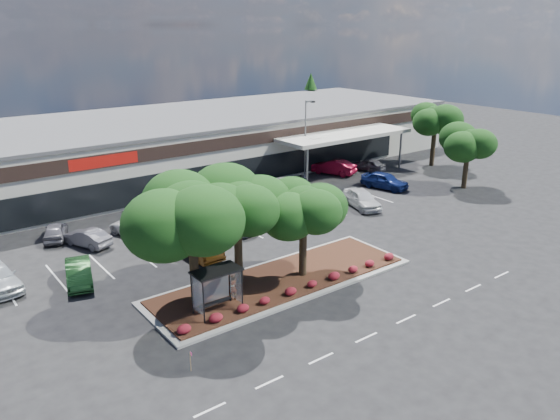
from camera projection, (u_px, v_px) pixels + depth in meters
ground at (347, 297)px, 33.52m from camera, size 160.00×160.00×0.00m
retail_store at (128, 150)px, 58.16m from camera, size 80.40×25.20×6.25m
landscape_island at (282, 280)px, 35.36m from camera, size 18.00×6.00×0.26m
lane_markings at (250, 245)px, 41.31m from camera, size 33.12×20.06×0.01m
shrub_row at (302, 287)px, 33.65m from camera, size 17.00×0.80×0.50m
bus_shelter at (215, 278)px, 30.72m from camera, size 2.75×1.55×2.59m
island_tree_west at (193, 241)px, 31.00m from camera, size 7.20×7.20×7.89m
island_tree_mid at (238, 229)px, 33.62m from camera, size 6.60×6.60×7.32m
island_tree_east at (303, 228)px, 34.90m from camera, size 5.80×5.80×6.50m
tree_east_near at (467, 157)px, 54.86m from camera, size 5.60×5.60×6.51m
tree_east_far at (434, 134)px, 63.58m from camera, size 6.40×6.40×7.62m
conifer_north_east at (310, 102)px, 84.71m from camera, size 3.96×3.96×9.00m
person_waiting at (232, 288)px, 32.34m from camera, size 0.64×0.48×1.60m
light_pole at (306, 145)px, 58.46m from camera, size 1.41×0.75×8.37m
survey_stake at (191, 359)px, 26.11m from camera, size 0.08×0.14×1.03m
car_1 at (79, 273)px, 35.03m from camera, size 2.63×4.64×1.45m
car_3 at (196, 245)px, 39.21m from camera, size 1.95×5.19×1.69m
car_4 at (232, 222)px, 44.07m from camera, size 2.80×5.26×1.41m
car_5 at (288, 221)px, 44.44m from camera, size 2.31×4.13×1.33m
car_6 at (308, 202)px, 49.12m from camera, size 2.34×4.66×1.47m
car_7 at (362, 199)px, 49.60m from camera, size 3.36×5.27×1.67m
car_8 at (385, 180)px, 55.46m from camera, size 3.07×5.23×1.67m
car_9 at (55, 231)px, 42.29m from camera, size 2.95×4.24×1.34m
car_10 at (87, 238)px, 40.99m from camera, size 2.88×4.28×1.33m
car_11 at (137, 227)px, 43.21m from camera, size 3.80×5.39×1.37m
car_12 at (196, 211)px, 46.49m from camera, size 4.15×6.11×1.55m
car_13 at (186, 197)px, 50.61m from camera, size 3.47×5.13×1.38m
car_14 at (251, 186)px, 53.95m from camera, size 2.74×5.03×1.38m
car_15 at (281, 186)px, 53.72m from camera, size 2.79×5.97×1.65m
car_16 at (333, 167)px, 60.71m from camera, size 3.54×5.33×1.66m
car_17 at (367, 164)px, 62.30m from camera, size 2.81×4.50×1.43m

